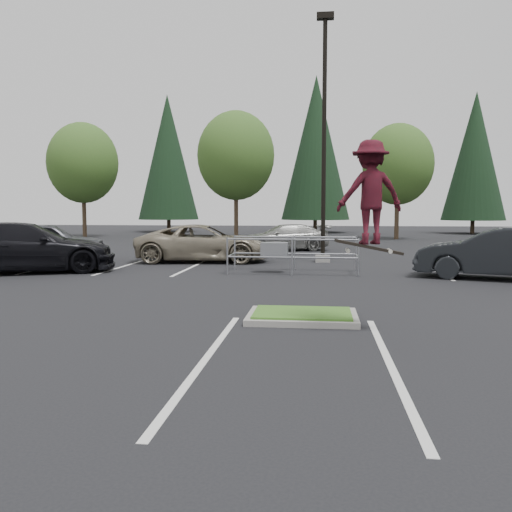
# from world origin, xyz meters

# --- Properties ---
(ground) EXTENTS (120.00, 120.00, 0.00)m
(ground) POSITION_xyz_m (0.00, 0.00, 0.00)
(ground) COLOR black
(ground) RESTS_ON ground
(grass_median) EXTENTS (2.20, 1.60, 0.16)m
(grass_median) POSITION_xyz_m (0.00, 0.00, 0.08)
(grass_median) COLOR gray
(grass_median) RESTS_ON ground
(stall_lines) EXTENTS (22.62, 17.60, 0.01)m
(stall_lines) POSITION_xyz_m (-1.35, 6.02, 0.00)
(stall_lines) COLOR silver
(stall_lines) RESTS_ON ground
(light_pole) EXTENTS (0.70, 0.60, 10.12)m
(light_pole) POSITION_xyz_m (0.50, 12.00, 4.56)
(light_pole) COLOR gray
(light_pole) RESTS_ON ground
(decid_a) EXTENTS (5.44, 5.44, 8.91)m
(decid_a) POSITION_xyz_m (-18.01, 30.03, 5.58)
(decid_a) COLOR #38281C
(decid_a) RESTS_ON ground
(decid_b) EXTENTS (5.89, 5.89, 9.64)m
(decid_b) POSITION_xyz_m (-6.01, 30.53, 6.04)
(decid_b) COLOR #38281C
(decid_b) RESTS_ON ground
(decid_c) EXTENTS (5.12, 5.12, 8.38)m
(decid_c) POSITION_xyz_m (5.99, 29.83, 5.25)
(decid_c) COLOR #38281C
(decid_c) RESTS_ON ground
(conif_a) EXTENTS (5.72, 5.72, 13.00)m
(conif_a) POSITION_xyz_m (-14.00, 40.00, 7.10)
(conif_a) COLOR #38281C
(conif_a) RESTS_ON ground
(conif_b) EXTENTS (6.38, 6.38, 14.50)m
(conif_b) POSITION_xyz_m (0.00, 40.50, 7.85)
(conif_b) COLOR #38281C
(conif_b) RESTS_ON ground
(conif_c) EXTENTS (5.50, 5.50, 12.50)m
(conif_c) POSITION_xyz_m (14.00, 39.50, 6.85)
(conif_c) COLOR #38281C
(conif_c) RESTS_ON ground
(cart_corral) EXTENTS (4.48, 1.65, 1.27)m
(cart_corral) POSITION_xyz_m (-1.06, 8.01, 0.79)
(cart_corral) COLOR gray
(cart_corral) RESTS_ON ground
(skateboarder) EXTENTS (1.33, 0.98, 2.03)m
(skateboarder) POSITION_xyz_m (1.20, -1.00, 2.51)
(skateboarder) COLOR black
(skateboarder) RESTS_ON ground
(car_l_tan) EXTENTS (5.87, 3.16, 1.57)m
(car_l_tan) POSITION_xyz_m (-4.50, 11.50, 0.78)
(car_l_tan) COLOR gray
(car_l_tan) RESTS_ON ground
(car_l_black) EXTENTS (6.54, 4.72, 1.76)m
(car_l_black) POSITION_xyz_m (-10.00, 7.00, 0.88)
(car_l_black) COLOR black
(car_l_black) RESTS_ON ground
(car_l_grey) EXTENTS (5.25, 3.64, 1.66)m
(car_l_grey) POSITION_xyz_m (-11.50, 11.50, 0.83)
(car_l_grey) COLOR #45464C
(car_l_grey) RESTS_ON ground
(car_r_charc) EXTENTS (5.29, 3.21, 1.65)m
(car_r_charc) POSITION_xyz_m (5.96, 7.00, 0.82)
(car_r_charc) COLOR black
(car_r_charc) RESTS_ON ground
(car_far_silver) EXTENTS (5.21, 3.35, 1.40)m
(car_far_silver) POSITION_xyz_m (-1.46, 18.00, 0.70)
(car_far_silver) COLOR gray
(car_far_silver) RESTS_ON ground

